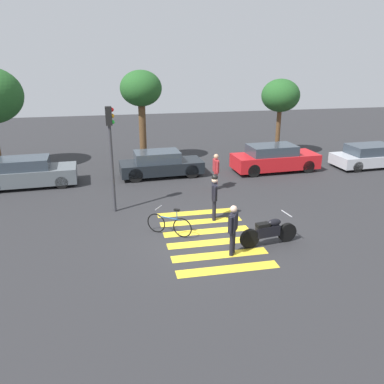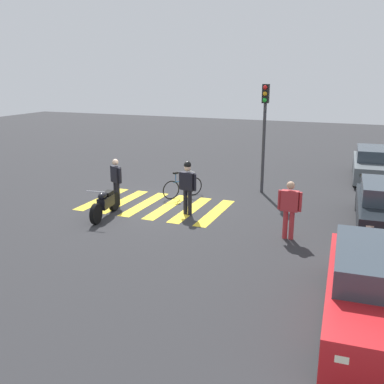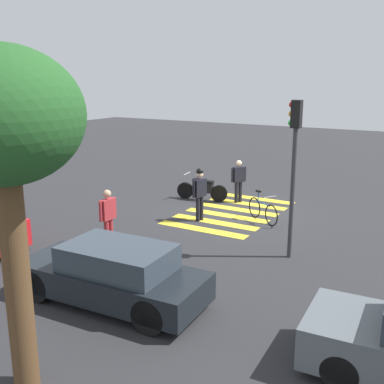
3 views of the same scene
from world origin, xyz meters
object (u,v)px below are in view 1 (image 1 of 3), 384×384
at_px(officer_by_motorcycle, 214,194).
at_px(pedestrian_bystander, 216,169).
at_px(officer_on_foot, 233,227).
at_px(leaning_bicycle, 169,224).
at_px(police_motorcycle, 269,232).
at_px(traffic_light_pole, 111,143).
at_px(car_silver_sedan, 372,156).
at_px(car_black_suv, 160,164).
at_px(car_red_convertible, 274,159).
at_px(car_grey_coupe, 28,173).

xyz_separation_m(officer_by_motorcycle, pedestrian_bystander, (0.99, 3.53, -0.09)).
height_order(officer_on_foot, pedestrian_bystander, pedestrian_bystander).
bearing_deg(leaning_bicycle, officer_on_foot, -46.39).
bearing_deg(police_motorcycle, officer_on_foot, -163.42).
bearing_deg(traffic_light_pole, car_silver_sedan, 15.28).
distance_m(car_silver_sedan, traffic_light_pole, 14.97).
bearing_deg(police_motorcycle, car_black_suv, 106.62).
bearing_deg(car_black_suv, officer_on_foot, -82.61).
relative_size(pedestrian_bystander, car_silver_sedan, 0.37).
xyz_separation_m(police_motorcycle, car_red_convertible, (3.62, 8.23, 0.23)).
bearing_deg(traffic_light_pole, police_motorcycle, -39.31).
xyz_separation_m(police_motorcycle, leaning_bicycle, (-3.13, 1.42, -0.07)).
height_order(car_silver_sedan, traffic_light_pole, traffic_light_pole).
xyz_separation_m(leaning_bicycle, officer_on_foot, (1.74, -1.83, 0.56)).
xyz_separation_m(car_grey_coupe, car_black_suv, (6.40, 0.37, -0.02)).
xyz_separation_m(officer_on_foot, car_silver_sedan, (10.72, 8.37, -0.34)).
bearing_deg(car_red_convertible, car_black_suv, 177.45).
height_order(officer_on_foot, car_red_convertible, officer_on_foot).
xyz_separation_m(leaning_bicycle, car_grey_coupe, (-5.81, 6.71, 0.28)).
xyz_separation_m(pedestrian_bystander, car_grey_coupe, (-8.68, 2.20, -0.30)).
bearing_deg(pedestrian_bystander, car_red_convertible, 30.64).
distance_m(officer_by_motorcycle, car_red_convertible, 7.59).
relative_size(officer_on_foot, car_grey_coupe, 0.37).
bearing_deg(car_red_convertible, officer_on_foot, -120.06).
relative_size(police_motorcycle, car_grey_coupe, 0.47).
relative_size(leaning_bicycle, officer_on_foot, 0.87).
xyz_separation_m(leaning_bicycle, traffic_light_pole, (-1.82, 2.63, 2.43)).
relative_size(car_grey_coupe, car_silver_sedan, 0.97).
relative_size(pedestrian_bystander, car_black_suv, 0.39).
relative_size(car_grey_coupe, car_red_convertible, 0.95).
height_order(car_grey_coupe, car_silver_sedan, car_grey_coupe).
relative_size(leaning_bicycle, car_red_convertible, 0.31).
relative_size(car_black_suv, car_silver_sedan, 0.94).
height_order(car_black_suv, car_silver_sedan, car_black_suv).
relative_size(police_motorcycle, car_black_suv, 0.48).
relative_size(leaning_bicycle, car_grey_coupe, 0.33).
bearing_deg(officer_on_foot, car_black_suv, 97.39).
distance_m(police_motorcycle, car_black_suv, 8.87).
bearing_deg(officer_by_motorcycle, traffic_light_pole, 156.03).
relative_size(officer_on_foot, car_red_convertible, 0.36).
xyz_separation_m(police_motorcycle, traffic_light_pole, (-4.95, 4.05, 2.36)).
distance_m(pedestrian_bystander, car_red_convertible, 4.51).
xyz_separation_m(pedestrian_bystander, car_black_suv, (-2.28, 2.57, -0.33)).
xyz_separation_m(car_silver_sedan, traffic_light_pole, (-14.28, -3.90, 2.21)).
distance_m(car_grey_coupe, traffic_light_pole, 6.10).
xyz_separation_m(officer_on_foot, car_black_suv, (-1.16, 8.91, -0.30)).
distance_m(police_motorcycle, officer_by_motorcycle, 2.78).
height_order(officer_on_foot, car_black_suv, officer_on_foot).
bearing_deg(car_black_suv, car_red_convertible, -2.55).
height_order(officer_by_motorcycle, pedestrian_bystander, officer_by_motorcycle).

